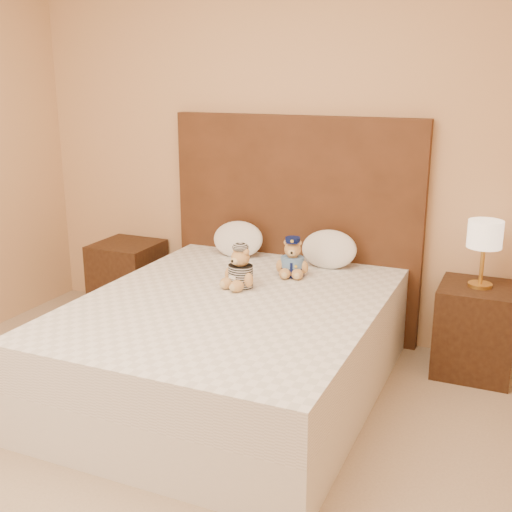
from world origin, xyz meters
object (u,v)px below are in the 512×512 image
Objects in this scene: teddy_prisoner at (241,267)px; pillow_left at (238,237)px; lamp at (485,238)px; pillow_right at (329,247)px; bed at (232,345)px; nightstand_right at (475,330)px; nightstand_left at (128,278)px; teddy_police at (292,257)px.

pillow_left is at bearing 136.00° from teddy_prisoner.
teddy_prisoner is 0.68m from pillow_left.
lamp is 1.09× the size of pillow_right.
bed is 5.00× the size of lamp.
pillow_left reaches higher than teddy_prisoner.
lamp is at bearing -1.08° from pillow_left.
bed is 1.48m from nightstand_right.
bed is 0.46m from teddy_prisoner.
nightstand_left is 1.48m from teddy_police.
teddy_prisoner is (1.21, -0.58, 0.40)m from nightstand_left.
teddy_police is at bearing -10.07° from nightstand_left.
pillow_left is at bearing 136.29° from teddy_police.
nightstand_left is at bearing 173.87° from teddy_prisoner.
nightstand_right is 1.50× the size of pillow_right.
nightstand_left is 2.56m from lamp.
teddy_prisoner is at bearing -135.72° from teddy_police.
pillow_left is (-1.60, 0.03, -0.17)m from lamp.
bed is at bearing -120.67° from teddy_police.
pillow_right reaches higher than pillow_left.
nightstand_left is at bearing 180.00° from lamp.
nightstand_right is at bearing -1.76° from teddy_police.
lamp is at bearing -1.82° from pillow_right.
lamp is at bearing 0.00° from nightstand_left.
lamp reaches higher than teddy_prisoner.
pillow_left is at bearing 178.92° from nightstand_right.
lamp is 1.61m from pillow_left.
nightstand_right is (2.50, 0.00, 0.00)m from nightstand_left.
bed and nightstand_left have the same top height.
teddy_police is at bearing -167.11° from nightstand_right.
nightstand_right is at bearing -1.82° from pillow_right.
teddy_police is (-1.09, -0.25, -0.18)m from lamp.
bed is 8.18× the size of teddy_police.
bed and nightstand_right have the same top height.
nightstand_right is at bearing 0.00° from lamp.
teddy_police is 0.32m from pillow_right.
pillow_right is at bearing 178.18° from nightstand_right.
nightstand_left is 1.38× the size of lamp.
lamp is at bearing 180.00° from nightstand_right.
pillow_right is (-0.94, 0.03, -0.17)m from lamp.
nightstand_right is at bearing 32.62° from bed.
nightstand_left is 2.25× the size of teddy_police.
nightstand_left is at bearing 180.00° from nightstand_right.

